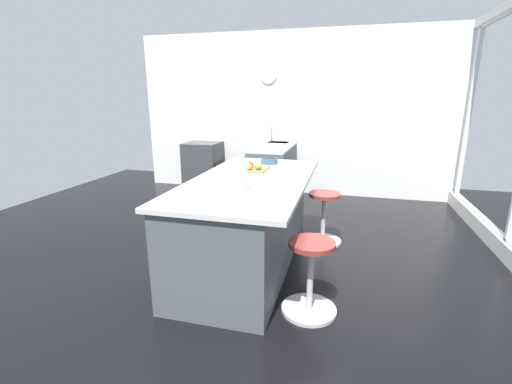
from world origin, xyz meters
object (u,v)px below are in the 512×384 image
at_px(stool_by_window, 323,219).
at_px(apple_red, 250,165).
at_px(kitchen_island, 247,221).
at_px(water_bottle, 244,176).
at_px(fruit_bowl, 269,160).
at_px(stool_middle, 310,279).
at_px(apple_yellow, 249,166).
at_px(oven_range, 204,167).
at_px(apple_green, 258,166).
at_px(cutting_board, 256,169).

height_order(stool_by_window, apple_red, apple_red).
distance_m(kitchen_island, apple_red, 0.65).
distance_m(water_bottle, fruit_bowl, 1.25).
relative_size(stool_middle, apple_yellow, 8.13).
xyz_separation_m(kitchen_island, water_bottle, (0.45, 0.11, 0.57)).
bearing_deg(apple_yellow, oven_range, -146.55).
bearing_deg(fruit_bowl, kitchen_island, -3.66).
distance_m(apple_green, water_bottle, 0.78).
height_order(stool_by_window, stool_middle, same).
bearing_deg(apple_yellow, apple_green, 105.49).
bearing_deg(apple_yellow, stool_by_window, 117.97).
xyz_separation_m(apple_red, water_bottle, (0.85, 0.18, 0.07)).
distance_m(apple_green, fruit_bowl, 0.48).
height_order(stool_middle, apple_green, apple_green).
relative_size(kitchen_island, apple_green, 29.85).
relative_size(stool_middle, apple_green, 8.00).
distance_m(stool_middle, apple_red, 1.53).
xyz_separation_m(apple_green, water_bottle, (0.77, 0.07, 0.06)).
bearing_deg(apple_green, water_bottle, 5.18).
bearing_deg(stool_by_window, oven_range, -129.19).
bearing_deg(oven_range, fruit_bowl, 42.26).
distance_m(kitchen_island, apple_green, 0.60).
distance_m(stool_middle, apple_green, 1.41).
distance_m(apple_yellow, fruit_bowl, 0.51).
distance_m(oven_range, cutting_board, 2.73).
height_order(stool_middle, water_bottle, water_bottle).
distance_m(stool_by_window, apple_green, 1.03).
height_order(apple_red, water_bottle, water_bottle).
relative_size(apple_yellow, apple_green, 0.99).
height_order(apple_yellow, water_bottle, water_bottle).
height_order(kitchen_island, water_bottle, water_bottle).
bearing_deg(apple_green, oven_range, -144.60).
height_order(stool_by_window, apple_yellow, apple_yellow).
distance_m(kitchen_island, stool_middle, 1.03).
relative_size(stool_by_window, cutting_board, 1.68).
height_order(apple_green, fruit_bowl, apple_green).
bearing_deg(oven_range, stool_middle, 34.83).
xyz_separation_m(apple_yellow, apple_red, (-0.11, -0.02, -0.00)).
bearing_deg(cutting_board, stool_by_window, 114.13).
height_order(stool_by_window, water_bottle, water_bottle).
relative_size(oven_range, cutting_board, 2.43).
height_order(cutting_board, apple_green, apple_green).
relative_size(oven_range, apple_red, 12.43).
relative_size(apple_green, water_bottle, 0.24).
bearing_deg(cutting_board, fruit_bowl, 172.38).
relative_size(kitchen_island, stool_middle, 3.73).
xyz_separation_m(stool_middle, apple_yellow, (-1.01, -0.78, 0.67)).
bearing_deg(fruit_bowl, apple_green, -1.73).
bearing_deg(oven_range, apple_yellow, 33.45).
bearing_deg(stool_by_window, apple_red, -68.89).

